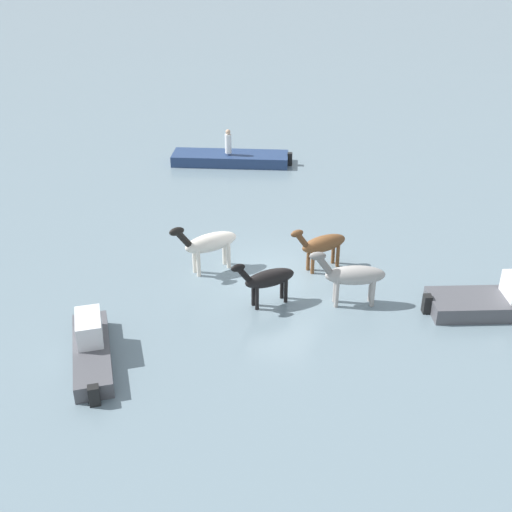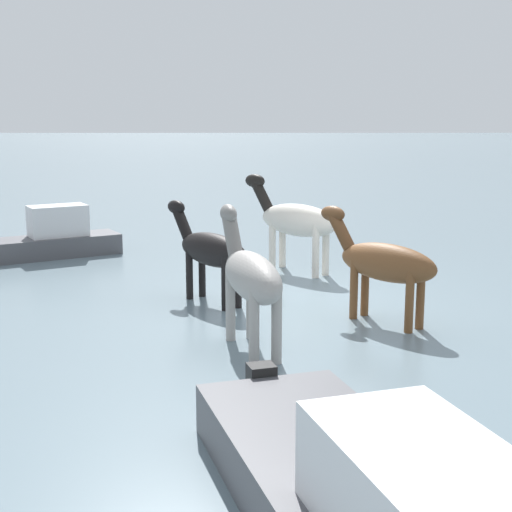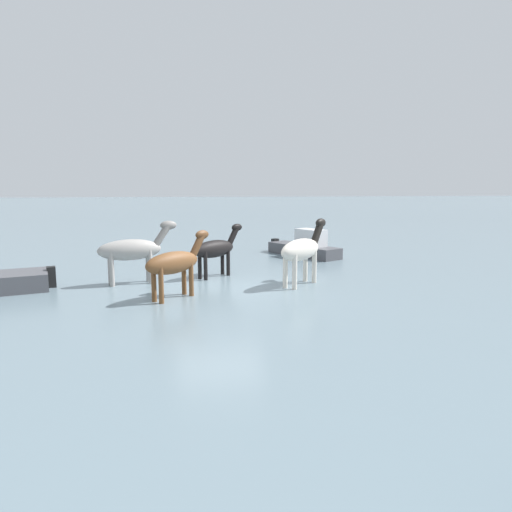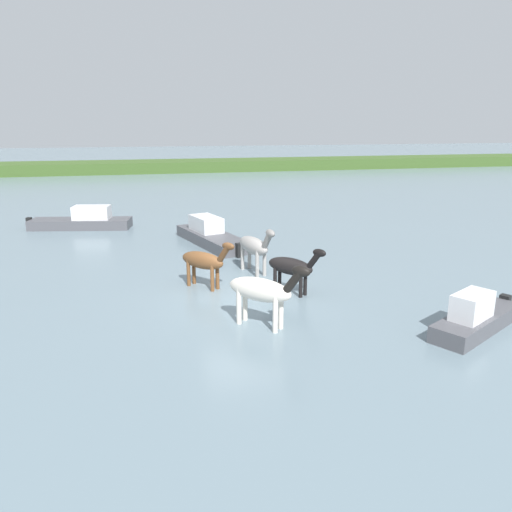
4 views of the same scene
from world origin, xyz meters
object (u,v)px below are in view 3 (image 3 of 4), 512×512
horse_chestnut_trailing (216,249)px  boat_launch_far (305,249)px  horse_rear_stallion (302,250)px  horse_pinto_flank (175,263)px  horse_lead (133,250)px

horse_chestnut_trailing → boat_launch_far: size_ratio=0.52×
horse_rear_stallion → horse_pinto_flank: bearing=151.3°
horse_rear_stallion → horse_chestnut_trailing: bearing=101.5°
horse_chestnut_trailing → boat_launch_far: 5.68m
horse_lead → horse_pinto_flank: bearing=-74.5°
horse_pinto_flank → boat_launch_far: horse_pinto_flank is taller
horse_rear_stallion → horse_lead: bearing=124.2°
horse_lead → boat_launch_far: horse_lead is taller
horse_chestnut_trailing → horse_lead: (-0.69, 2.54, 0.11)m
horse_rear_stallion → boat_launch_far: 5.84m
horse_chestnut_trailing → horse_rear_stallion: size_ratio=0.91×
horse_pinto_flank → horse_lead: (2.03, 1.29, 0.08)m
horse_chestnut_trailing → boat_launch_far: horse_chestnut_trailing is taller
horse_pinto_flank → boat_launch_far: 8.54m
horse_lead → horse_rear_stallion: bearing=-27.3°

